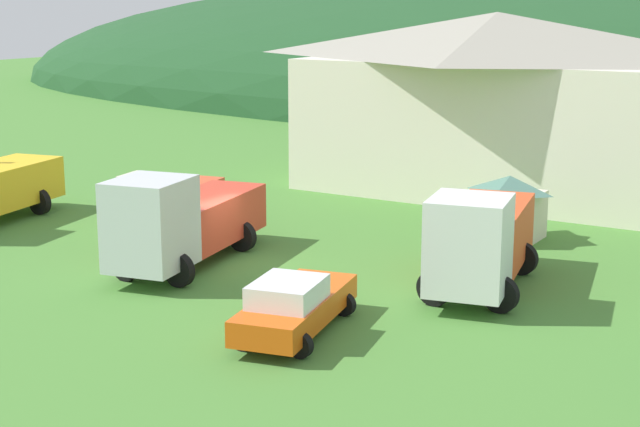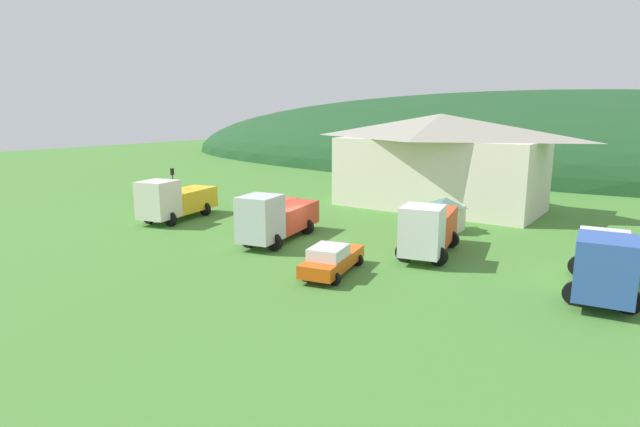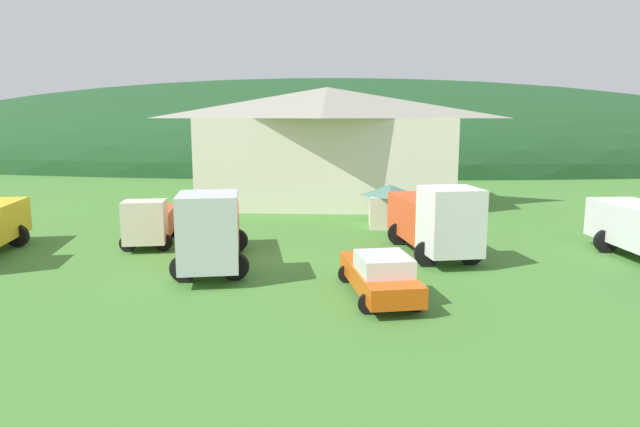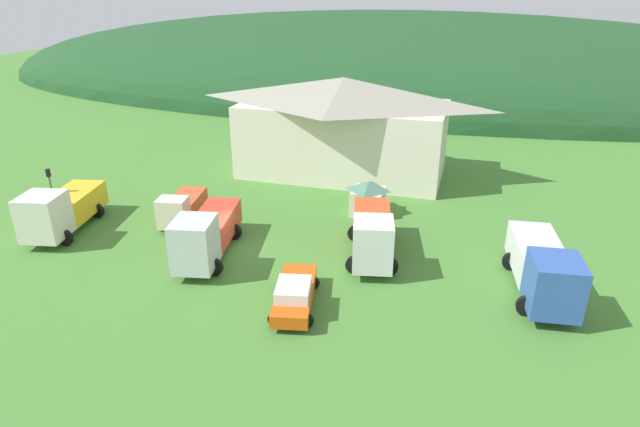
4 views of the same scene
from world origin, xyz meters
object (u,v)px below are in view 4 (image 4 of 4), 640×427
tow_truck_silver (206,234)px  heavy_rig_striped (60,209)px  traffic_cone_near_pickup (357,236)px  traffic_light_west (52,190)px  light_truck_cream (181,207)px  box_truck_blue (543,268)px  play_shed_cream (368,197)px  heavy_rig_white (372,233)px  service_pickup_orange (295,293)px  depot_building (343,125)px

tow_truck_silver → heavy_rig_striped: bearing=-104.2°
heavy_rig_striped → traffic_cone_near_pickup: (19.30, 5.19, -1.70)m
traffic_light_west → light_truck_cream: bearing=16.4°
tow_truck_silver → light_truck_cream: bearing=-146.9°
box_truck_blue → traffic_cone_near_pickup: bearing=-118.5°
heavy_rig_striped → play_shed_cream: bearing=103.4°
light_truck_cream → traffic_cone_near_pickup: 12.51m
play_shed_cream → heavy_rig_white: size_ratio=0.35×
play_shed_cream → heavy_rig_striped: 21.28m
tow_truck_silver → service_pickup_orange: bearing=51.5°
light_truck_cream → traffic_light_west: bearing=-84.5°
tow_truck_silver → box_truck_blue: bearing=82.6°
heavy_rig_white → light_truck_cream: bearing=-108.0°
box_truck_blue → service_pickup_orange: (-12.38, -4.88, -0.85)m
heavy_rig_white → traffic_light_west: 22.51m
heavy_rig_white → tow_truck_silver: bearing=-85.7°
heavy_rig_striped → service_pickup_orange: size_ratio=1.39×
depot_building → traffic_cone_near_pickup: size_ratio=39.97×
traffic_light_west → box_truck_blue: bearing=-0.9°
traffic_cone_near_pickup → traffic_light_west: bearing=-169.3°
box_truck_blue → traffic_light_west: (-32.08, 0.49, 0.79)m
depot_building → light_truck_cream: depot_building is taller
depot_building → heavy_rig_white: bearing=-69.4°
depot_building → heavy_rig_striped: (-15.14, -17.55, -2.66)m
depot_building → heavy_rig_white: 16.52m
service_pickup_orange → traffic_cone_near_pickup: 9.43m
service_pickup_orange → heavy_rig_white: bearing=144.5°
tow_truck_silver → traffic_light_west: traffic_light_west is taller
depot_building → play_shed_cream: depot_building is taller
depot_building → play_shed_cream: size_ratio=7.29×
service_pickup_orange → traffic_cone_near_pickup: service_pickup_orange is taller
depot_building → box_truck_blue: 22.90m
heavy_rig_striped → light_truck_cream: size_ratio=1.38×
heavy_rig_striped → traffic_cone_near_pickup: bearing=93.0°
heavy_rig_striped → box_truck_blue: bearing=79.4°
depot_building → service_pickup_orange: 22.17m
heavy_rig_striped → service_pickup_orange: heavy_rig_striped is taller
heavy_rig_white → box_truck_blue: (9.60, -1.53, -0.04)m
heavy_rig_striped → traffic_light_west: (-1.61, 1.24, 0.76)m
light_truck_cream → box_truck_blue: box_truck_blue is taller
light_truck_cream → traffic_cone_near_pickup: (12.38, 1.44, -1.17)m
traffic_light_west → depot_building: bearing=44.2°
play_shed_cream → heavy_rig_white: (1.66, -6.87, 0.44)m
depot_building → service_pickup_orange: size_ratio=3.38×
box_truck_blue → heavy_rig_white: bearing=-105.9°
heavy_rig_striped → traffic_light_west: size_ratio=1.94×
depot_building → heavy_rig_striped: bearing=-130.8°
heavy_rig_striped → heavy_rig_white: 21.00m
traffic_light_west → traffic_cone_near_pickup: bearing=10.7°
service_pickup_orange → light_truck_cream: bearing=-137.2°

